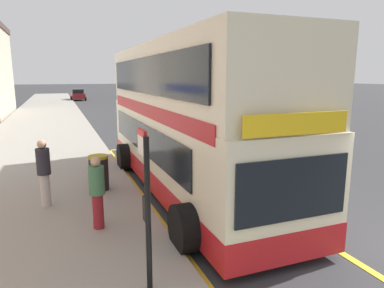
% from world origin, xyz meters
% --- Properties ---
extents(ground_plane, '(260.00, 260.00, 0.00)m').
position_xyz_m(ground_plane, '(0.00, 32.00, 0.00)').
color(ground_plane, '#333335').
extents(pavement_near, '(6.00, 76.00, 0.14)m').
position_xyz_m(pavement_near, '(-7.00, 32.00, 0.07)').
color(pavement_near, gray).
rests_on(pavement_near, ground).
extents(double_decker_bus, '(3.27, 10.48, 4.40)m').
position_xyz_m(double_decker_bus, '(-2.46, 6.27, 2.06)').
color(double_decker_bus, beige).
rests_on(double_decker_bus, ground).
extents(bus_bay_markings, '(3.10, 13.38, 0.01)m').
position_xyz_m(bus_bay_markings, '(-2.45, 6.32, 0.01)').
color(bus_bay_markings, yellow).
rests_on(bus_bay_markings, ground).
extents(bus_stop_sign, '(0.09, 0.51, 2.55)m').
position_xyz_m(bus_stop_sign, '(-4.90, 1.43, 1.66)').
color(bus_stop_sign, black).
rests_on(bus_stop_sign, pavement_near).
extents(parked_car_grey_ahead, '(2.09, 4.20, 1.62)m').
position_xyz_m(parked_car_grey_ahead, '(5.05, 50.39, 0.80)').
color(parked_car_grey_ahead, slate).
rests_on(parked_car_grey_ahead, ground).
extents(parked_car_navy_distant, '(2.09, 4.20, 1.62)m').
position_xyz_m(parked_car_navy_distant, '(4.94, 28.82, 0.80)').
color(parked_car_navy_distant, navy).
rests_on(parked_car_navy_distant, ground).
extents(parked_car_white_across, '(2.09, 4.20, 1.62)m').
position_xyz_m(parked_car_white_across, '(4.78, 23.07, 0.80)').
color(parked_car_white_across, silver).
rests_on(parked_car_white_across, ground).
extents(parked_car_maroon_far, '(2.09, 4.20, 1.62)m').
position_xyz_m(parked_car_maroon_far, '(-3.17, 50.05, 0.80)').
color(parked_car_maroon_far, maroon).
rests_on(parked_car_maroon_far, ground).
extents(pedestrian_waiting_near_sign, '(0.34, 0.34, 1.76)m').
position_xyz_m(pedestrian_waiting_near_sign, '(-6.52, 5.87, 1.10)').
color(pedestrian_waiting_near_sign, '#B7B2AD').
rests_on(pedestrian_waiting_near_sign, pavement_near).
extents(pedestrian_further_back, '(0.34, 0.34, 1.63)m').
position_xyz_m(pedestrian_further_back, '(-5.39, 3.98, 1.03)').
color(pedestrian_further_back, maroon).
rests_on(pedestrian_further_back, pavement_near).
extents(litter_bin, '(0.59, 0.59, 1.04)m').
position_xyz_m(litter_bin, '(-5.06, 6.71, 0.67)').
color(litter_bin, black).
rests_on(litter_bin, pavement_near).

